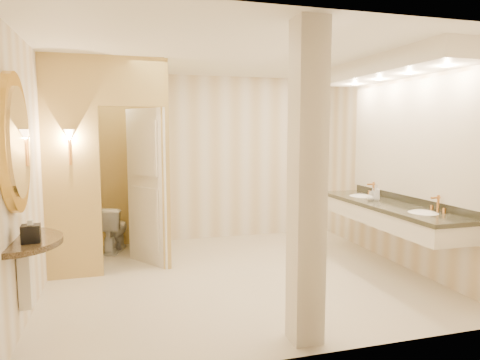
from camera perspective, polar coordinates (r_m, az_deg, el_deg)
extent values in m
plane|color=beige|center=(5.47, -0.44, -12.67)|extent=(4.50, 4.50, 0.00)
plane|color=white|center=(5.24, -0.47, 16.43)|extent=(4.50, 4.50, 0.00)
cube|color=silver|center=(7.13, -4.71, 2.89)|extent=(4.50, 0.02, 2.70)
cube|color=silver|center=(3.31, 8.73, -1.31)|extent=(4.50, 0.02, 2.70)
cube|color=silver|center=(5.08, -25.75, 0.82)|extent=(0.02, 4.00, 2.70)
cube|color=silver|center=(6.17, 20.14, 1.96)|extent=(0.02, 4.00, 2.70)
cube|color=tan|center=(6.27, -10.58, 2.31)|extent=(0.10, 1.50, 2.70)
cube|color=tan|center=(5.53, -21.55, 1.42)|extent=(0.65, 0.10, 2.70)
cube|color=tan|center=(5.52, -14.32, 12.59)|extent=(0.80, 0.10, 0.60)
cube|color=silver|center=(5.87, -12.30, -0.95)|extent=(0.49, 0.69, 2.10)
cylinder|color=#C98640|center=(5.45, -21.71, 3.45)|extent=(0.03, 0.03, 0.30)
cone|color=silver|center=(5.44, -21.80, 5.56)|extent=(0.14, 0.14, 0.14)
cube|color=silver|center=(5.85, 19.13, -4.36)|extent=(0.60, 2.41, 0.24)
cube|color=black|center=(5.83, 19.17, -3.20)|extent=(0.64, 2.45, 0.05)
cube|color=black|center=(5.98, 21.40, -2.37)|extent=(0.03, 2.41, 0.10)
ellipsoid|color=white|center=(5.32, 23.20, -4.49)|extent=(0.40, 0.44, 0.15)
cylinder|color=#C98640|center=(5.42, 24.91, -2.97)|extent=(0.03, 0.03, 0.22)
ellipsoid|color=white|center=(6.37, 15.81, -2.47)|extent=(0.40, 0.44, 0.15)
cylinder|color=#C98640|center=(6.46, 17.35, -1.23)|extent=(0.03, 0.03, 0.22)
cube|color=white|center=(5.92, 21.67, 5.11)|extent=(0.03, 2.41, 1.40)
cube|color=silver|center=(5.81, 19.83, 13.98)|extent=(0.75, 2.61, 0.22)
cylinder|color=black|center=(4.18, -27.52, -7.34)|extent=(0.91, 0.91, 0.05)
cube|color=silver|center=(4.25, -26.77, -11.28)|extent=(0.10, 0.10, 0.60)
cylinder|color=gold|center=(4.06, -27.87, 4.40)|extent=(0.07, 0.91, 0.91)
cylinder|color=white|center=(4.06, -27.32, 4.43)|extent=(0.02, 0.73, 0.73)
cube|color=silver|center=(3.59, 8.92, -0.70)|extent=(0.26, 0.26, 2.70)
cube|color=black|center=(3.99, -26.11, -6.43)|extent=(0.16, 0.16, 0.15)
imported|color=white|center=(6.74, -16.59, -6.23)|extent=(0.56, 0.76, 0.69)
imported|color=beige|center=(6.16, 17.26, -1.70)|extent=(0.07, 0.07, 0.15)
imported|color=silver|center=(5.96, 16.99, -2.18)|extent=(0.11, 0.11, 0.10)
imported|color=#C6B28C|center=(6.00, 17.78, -1.61)|extent=(0.10, 0.10, 0.21)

